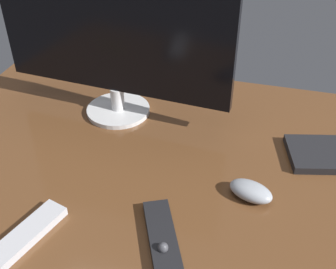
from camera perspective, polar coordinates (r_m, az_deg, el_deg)
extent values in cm
cube|color=brown|center=(104.29, 3.13, -3.79)|extent=(140.00, 84.00, 2.00)
cylinder|color=silver|center=(121.10, -6.71, 3.31)|extent=(17.83, 17.83, 1.26)
cylinder|color=silver|center=(119.08, -6.84, 4.86)|extent=(3.80, 3.80, 6.38)
cube|color=black|center=(109.69, -7.64, 14.26)|extent=(63.84, 7.95, 35.64)
ellipsoid|color=#999EA5|center=(94.42, 11.11, -7.50)|extent=(11.17, 8.68, 3.51)
cube|color=black|center=(85.11, -1.06, -13.73)|extent=(12.79, 19.46, 1.72)
sphere|color=#3F3F44|center=(81.99, -0.68, -15.02)|extent=(2.05, 2.05, 2.05)
cube|color=#B7B7BC|center=(89.78, -18.73, -12.85)|extent=(10.16, 19.40, 1.83)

